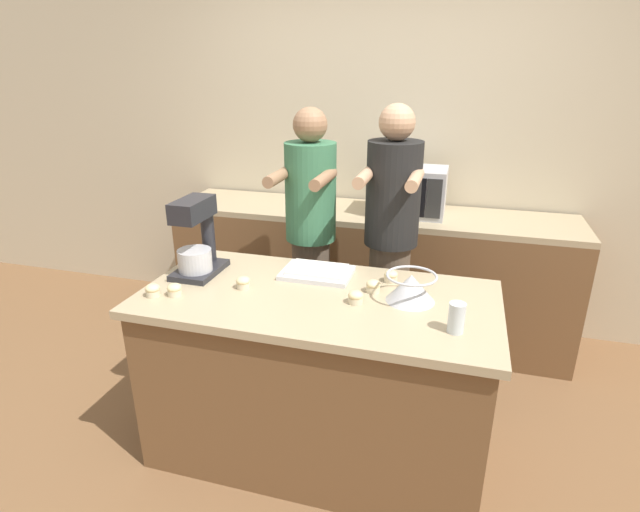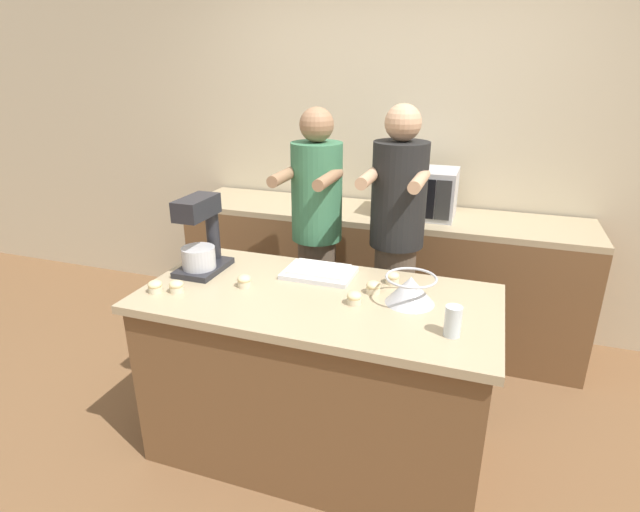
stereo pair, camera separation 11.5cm
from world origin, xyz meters
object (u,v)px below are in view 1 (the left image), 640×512
object	(u,v)px
mixing_bowl	(411,287)
cupcake_4	(175,290)
person_left	(311,243)
cupcake_2	(243,283)
cupcake_1	(356,297)
cupcake_3	(373,286)
baking_tray	(317,272)
person_right	(390,248)
stand_mixer	(197,241)
cupcake_5	(391,276)
drinking_glass	(456,318)
microwave_oven	(410,191)
cupcake_0	(153,290)

from	to	relation	value
mixing_bowl	cupcake_4	bearing A→B (deg)	-166.76
mixing_bowl	person_left	bearing A→B (deg)	137.61
person_left	cupcake_2	size ratio (longest dim) A/B	24.80
cupcake_1	cupcake_3	world-z (taller)	same
baking_tray	cupcake_4	size ratio (longest dim) A/B	5.21
person_right	stand_mixer	size ratio (longest dim) A/B	4.32
cupcake_1	cupcake_5	distance (m)	0.30
person_right	mixing_bowl	bearing A→B (deg)	-73.12
person_left	drinking_glass	size ratio (longest dim) A/B	13.21
person_left	cupcake_5	world-z (taller)	person_left
person_left	microwave_oven	bearing A→B (deg)	51.65
person_right	baking_tray	xyz separation A→B (m)	(-0.31, -0.44, -0.01)
cupcake_3	mixing_bowl	bearing A→B (deg)	-14.12
person_right	microwave_oven	world-z (taller)	person_right
baking_tray	cupcake_1	distance (m)	0.36
drinking_glass	mixing_bowl	bearing A→B (deg)	131.25
baking_tray	cupcake_4	bearing A→B (deg)	-144.04
cupcake_2	cupcake_4	xyz separation A→B (m)	(-0.27, -0.16, 0.00)
microwave_oven	cupcake_2	world-z (taller)	microwave_oven
cupcake_1	cupcake_2	distance (m)	0.55
baking_tray	person_right	bearing A→B (deg)	54.90
drinking_glass	cupcake_3	size ratio (longest dim) A/B	1.88
person_right	stand_mixer	xyz separation A→B (m)	(-0.90, -0.58, 0.15)
person_right	cupcake_0	world-z (taller)	person_right
cupcake_1	cupcake_3	distance (m)	0.15
drinking_glass	cupcake_4	world-z (taller)	drinking_glass
microwave_oven	person_right	bearing A→B (deg)	-92.40
person_left	cupcake_5	size ratio (longest dim) A/B	24.80
person_left	stand_mixer	size ratio (longest dim) A/B	4.25
mixing_bowl	cupcake_0	distance (m)	1.19
baking_tray	cupcake_1	xyz separation A→B (m)	(0.26, -0.26, 0.01)
person_left	microwave_oven	distance (m)	0.83
person_left	cupcake_3	size ratio (longest dim) A/B	24.80
person_left	microwave_oven	world-z (taller)	person_left
person_left	cupcake_2	bearing A→B (deg)	-100.50
cupcake_0	cupcake_5	world-z (taller)	same
person_right	cupcake_3	xyz separation A→B (m)	(0.00, -0.56, 0.01)
mixing_bowl	cupcake_4	size ratio (longest dim) A/B	3.42
stand_mixer	cupcake_2	bearing A→B (deg)	-20.71
cupcake_4	cupcake_5	distance (m)	1.04
cupcake_1	cupcake_3	size ratio (longest dim) A/B	1.00
stand_mixer	cupcake_5	xyz separation A→B (m)	(0.96, 0.16, -0.14)
person_left	cupcake_1	distance (m)	0.82
cupcake_5	baking_tray	bearing A→B (deg)	-176.54
person_left	cupcake_4	bearing A→B (deg)	-115.23
baking_tray	stand_mixer	bearing A→B (deg)	-166.72
mixing_bowl	person_right	bearing A→B (deg)	106.88
cupcake_4	cupcake_5	world-z (taller)	same
drinking_glass	cupcake_1	distance (m)	0.46
baking_tray	cupcake_3	distance (m)	0.33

